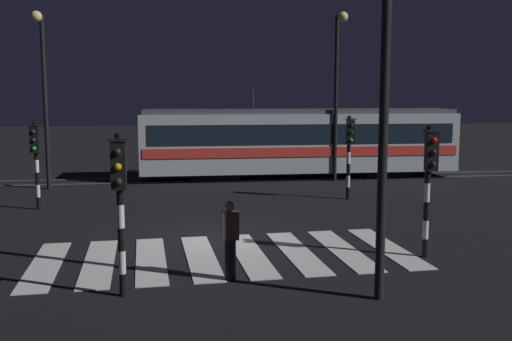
{
  "coord_description": "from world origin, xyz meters",
  "views": [
    {
      "loc": [
        -1.18,
        -15.9,
        3.92
      ],
      "look_at": [
        1.5,
        3.39,
        1.4
      ],
      "focal_mm": 41.15,
      "sensor_mm": 36.0,
      "label": 1
    }
  ],
  "objects_px": {
    "street_lamp_trackside_left": "(43,79)",
    "street_lamp_near_kerb": "(390,62)",
    "street_lamp_trackside_right": "(338,77)",
    "pedestrian_waiting_at_kerb": "(230,240)",
    "traffic_light_corner_far_right": "(350,145)",
    "traffic_light_corner_far_left": "(35,152)",
    "traffic_light_kerb_mid_left": "(120,191)",
    "traffic_light_corner_near_right": "(429,172)",
    "tram": "(299,141)"
  },
  "relations": [
    {
      "from": "street_lamp_trackside_right",
      "to": "tram",
      "type": "height_order",
      "value": "street_lamp_trackside_right"
    },
    {
      "from": "traffic_light_corner_far_left",
      "to": "pedestrian_waiting_at_kerb",
      "type": "height_order",
      "value": "traffic_light_corner_far_left"
    },
    {
      "from": "pedestrian_waiting_at_kerb",
      "to": "street_lamp_near_kerb",
      "type": "bearing_deg",
      "value": -33.82
    },
    {
      "from": "street_lamp_near_kerb",
      "to": "traffic_light_corner_far_left",
      "type": "bearing_deg",
      "value": 129.56
    },
    {
      "from": "tram",
      "to": "pedestrian_waiting_at_kerb",
      "type": "relative_size",
      "value": 8.76
    },
    {
      "from": "street_lamp_near_kerb",
      "to": "traffic_light_corner_far_right",
      "type": "bearing_deg",
      "value": 76.56
    },
    {
      "from": "street_lamp_trackside_left",
      "to": "traffic_light_kerb_mid_left",
      "type": "bearing_deg",
      "value": -73.0
    },
    {
      "from": "street_lamp_trackside_right",
      "to": "traffic_light_corner_far_left",
      "type": "bearing_deg",
      "value": -157.24
    },
    {
      "from": "traffic_light_corner_far_right",
      "to": "pedestrian_waiting_at_kerb",
      "type": "distance_m",
      "value": 10.55
    },
    {
      "from": "street_lamp_near_kerb",
      "to": "street_lamp_trackside_right",
      "type": "bearing_deg",
      "value": 77.65
    },
    {
      "from": "traffic_light_corner_far_left",
      "to": "street_lamp_trackside_right",
      "type": "xyz_separation_m",
      "value": [
        11.9,
        4.99,
        2.72
      ]
    },
    {
      "from": "traffic_light_corner_far_right",
      "to": "pedestrian_waiting_at_kerb",
      "type": "xyz_separation_m",
      "value": [
        -5.32,
        -9.03,
        -1.19
      ]
    },
    {
      "from": "traffic_light_corner_far_right",
      "to": "traffic_light_corner_near_right",
      "type": "distance_m",
      "value": 8.03
    },
    {
      "from": "traffic_light_corner_far_right",
      "to": "traffic_light_corner_far_left",
      "type": "relative_size",
      "value": 1.04
    },
    {
      "from": "tram",
      "to": "pedestrian_waiting_at_kerb",
      "type": "bearing_deg",
      "value": -107.36
    },
    {
      "from": "street_lamp_trackside_left",
      "to": "traffic_light_corner_far_left",
      "type": "bearing_deg",
      "value": -82.54
    },
    {
      "from": "street_lamp_trackside_right",
      "to": "traffic_light_kerb_mid_left",
      "type": "bearing_deg",
      "value": -120.0
    },
    {
      "from": "street_lamp_trackside_right",
      "to": "street_lamp_near_kerb",
      "type": "relative_size",
      "value": 1.05
    },
    {
      "from": "street_lamp_near_kerb",
      "to": "tram",
      "type": "relative_size",
      "value": 0.47
    },
    {
      "from": "traffic_light_kerb_mid_left",
      "to": "street_lamp_near_kerb",
      "type": "bearing_deg",
      "value": -11.56
    },
    {
      "from": "traffic_light_corner_far_left",
      "to": "pedestrian_waiting_at_kerb",
      "type": "bearing_deg",
      "value": -55.67
    },
    {
      "from": "traffic_light_corner_far_right",
      "to": "traffic_light_corner_near_right",
      "type": "xyz_separation_m",
      "value": [
        -0.48,
        -8.02,
        0.04
      ]
    },
    {
      "from": "traffic_light_corner_far_left",
      "to": "street_lamp_trackside_left",
      "type": "relative_size",
      "value": 0.42
    },
    {
      "from": "traffic_light_corner_far_right",
      "to": "street_lamp_near_kerb",
      "type": "xyz_separation_m",
      "value": [
        -2.59,
        -10.86,
        2.43
      ]
    },
    {
      "from": "traffic_light_corner_far_left",
      "to": "street_lamp_trackside_left",
      "type": "distance_m",
      "value": 5.15
    },
    {
      "from": "traffic_light_corner_far_right",
      "to": "street_lamp_trackside_right",
      "type": "distance_m",
      "value": 5.25
    },
    {
      "from": "traffic_light_corner_far_left",
      "to": "traffic_light_corner_near_right",
      "type": "distance_m",
      "value": 13.04
    },
    {
      "from": "street_lamp_trackside_left",
      "to": "street_lamp_trackside_right",
      "type": "height_order",
      "value": "street_lamp_trackside_right"
    },
    {
      "from": "street_lamp_trackside_left",
      "to": "street_lamp_trackside_right",
      "type": "relative_size",
      "value": 0.96
    },
    {
      "from": "traffic_light_corner_far_right",
      "to": "street_lamp_trackside_right",
      "type": "height_order",
      "value": "street_lamp_trackside_right"
    },
    {
      "from": "street_lamp_trackside_right",
      "to": "pedestrian_waiting_at_kerb",
      "type": "xyz_separation_m",
      "value": [
        -6.09,
        -13.51,
        -3.82
      ]
    },
    {
      "from": "street_lamp_trackside_left",
      "to": "traffic_light_corner_far_right",
      "type": "bearing_deg",
      "value": -18.48
    },
    {
      "from": "traffic_light_kerb_mid_left",
      "to": "street_lamp_trackside_right",
      "type": "xyz_separation_m",
      "value": [
        8.27,
        14.33,
        2.6
      ]
    },
    {
      "from": "traffic_light_kerb_mid_left",
      "to": "street_lamp_near_kerb",
      "type": "distance_m",
      "value": 5.56
    },
    {
      "from": "traffic_light_corner_far_right",
      "to": "street_lamp_trackside_left",
      "type": "xyz_separation_m",
      "value": [
        -11.72,
        3.92,
        2.48
      ]
    },
    {
      "from": "traffic_light_corner_near_right",
      "to": "street_lamp_trackside_right",
      "type": "relative_size",
      "value": 0.43
    },
    {
      "from": "tram",
      "to": "pedestrian_waiting_at_kerb",
      "type": "distance_m",
      "value": 15.78
    },
    {
      "from": "traffic_light_corner_far_left",
      "to": "tram",
      "type": "distance_m",
      "value": 12.38
    },
    {
      "from": "street_lamp_trackside_right",
      "to": "traffic_light_corner_near_right",
      "type": "bearing_deg",
      "value": -95.68
    },
    {
      "from": "traffic_light_corner_far_left",
      "to": "traffic_light_corner_far_right",
      "type": "bearing_deg",
      "value": 2.65
    },
    {
      "from": "street_lamp_trackside_left",
      "to": "street_lamp_trackside_right",
      "type": "distance_m",
      "value": 12.5
    },
    {
      "from": "street_lamp_trackside_left",
      "to": "pedestrian_waiting_at_kerb",
      "type": "distance_m",
      "value": 14.9
    },
    {
      "from": "street_lamp_trackside_left",
      "to": "tram",
      "type": "height_order",
      "value": "street_lamp_trackside_left"
    },
    {
      "from": "traffic_light_kerb_mid_left",
      "to": "street_lamp_near_kerb",
      "type": "relative_size",
      "value": 0.45
    },
    {
      "from": "traffic_light_corner_far_right",
      "to": "tram",
      "type": "relative_size",
      "value": 0.21
    },
    {
      "from": "pedestrian_waiting_at_kerb",
      "to": "traffic_light_corner_near_right",
      "type": "bearing_deg",
      "value": 11.78
    },
    {
      "from": "traffic_light_kerb_mid_left",
      "to": "tram",
      "type": "height_order",
      "value": "tram"
    },
    {
      "from": "traffic_light_kerb_mid_left",
      "to": "pedestrian_waiting_at_kerb",
      "type": "height_order",
      "value": "traffic_light_kerb_mid_left"
    },
    {
      "from": "street_lamp_trackside_left",
      "to": "street_lamp_near_kerb",
      "type": "distance_m",
      "value": 17.36
    },
    {
      "from": "street_lamp_trackside_right",
      "to": "street_lamp_near_kerb",
      "type": "height_order",
      "value": "street_lamp_trackside_right"
    }
  ]
}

